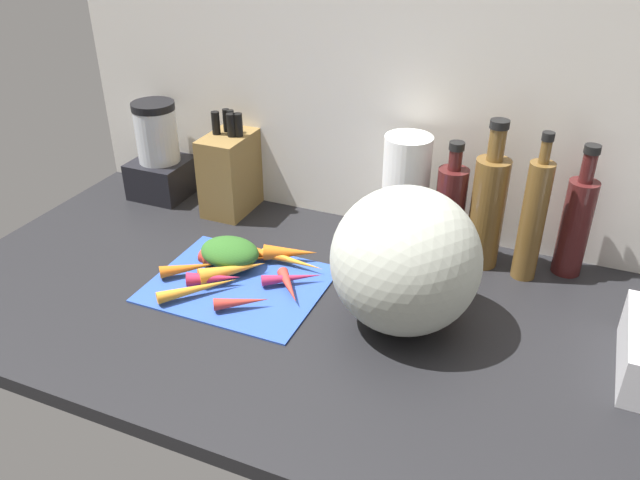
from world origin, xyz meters
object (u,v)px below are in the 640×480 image
(carrot_0, at_px, (233,270))
(carrot_10, at_px, (241,302))
(bottle_2, at_px, (533,219))
(carrot_3, at_px, (291,253))
(carrot_8, at_px, (198,289))
(carrot_9, at_px, (289,286))
(carrot_5, at_px, (280,258))
(bottle_0, at_px, (450,211))
(winter_squash, at_px, (405,261))
(carrot_11, at_px, (224,263))
(blender_appliance, at_px, (160,156))
(carrot_2, at_px, (292,278))
(paper_towel_roll, at_px, (405,192))
(carrot_4, at_px, (292,261))
(bottle_3, at_px, (576,223))
(carrot_6, at_px, (189,268))
(bottle_1, at_px, (487,208))
(carrot_1, at_px, (214,278))
(carrot_7, at_px, (239,259))
(cutting_board, at_px, (239,282))
(knife_block, at_px, (231,171))

(carrot_0, xyz_separation_m, carrot_10, (0.07, -0.09, -0.01))
(bottle_2, bearing_deg, carrot_10, -144.79)
(carrot_3, xyz_separation_m, carrot_8, (-0.11, -0.19, -0.01))
(carrot_9, bearing_deg, carrot_5, 125.35)
(bottle_0, bearing_deg, carrot_0, -144.27)
(carrot_0, height_order, winter_squash, winter_squash)
(carrot_11, relative_size, blender_appliance, 0.46)
(carrot_2, bearing_deg, paper_towel_roll, 58.36)
(carrot_9, bearing_deg, carrot_3, 113.80)
(carrot_4, height_order, bottle_3, bottle_3)
(bottle_3, bearing_deg, carrot_6, -155.49)
(winter_squash, xyz_separation_m, bottle_3, (0.27, 0.31, -0.02))
(carrot_6, distance_m, bottle_1, 0.63)
(carrot_10, height_order, bottle_2, bottle_2)
(carrot_4, xyz_separation_m, carrot_5, (-0.03, -0.00, 0.00))
(carrot_4, distance_m, carrot_5, 0.03)
(carrot_1, relative_size, carrot_11, 0.94)
(paper_towel_roll, bearing_deg, carrot_8, -130.54)
(carrot_9, bearing_deg, paper_towel_roll, 62.31)
(carrot_10, bearing_deg, carrot_2, 65.37)
(carrot_10, xyz_separation_m, bottle_0, (0.31, 0.36, 0.09))
(carrot_4, distance_m, bottle_0, 0.35)
(carrot_5, bearing_deg, carrot_11, -143.65)
(carrot_0, xyz_separation_m, blender_appliance, (-0.38, 0.29, 0.08))
(carrot_7, distance_m, bottle_0, 0.46)
(cutting_board, xyz_separation_m, winter_squash, (0.34, 0.01, 0.13))
(paper_towel_roll, bearing_deg, knife_block, 179.38)
(carrot_9, xyz_separation_m, bottle_1, (0.33, 0.27, 0.11))
(bottle_1, bearing_deg, bottle_0, 179.57)
(cutting_board, relative_size, carrot_5, 2.52)
(cutting_board, height_order, winter_squash, winter_squash)
(carrot_1, distance_m, bottle_2, 0.66)
(carrot_8, relative_size, paper_towel_roll, 0.63)
(carrot_3, xyz_separation_m, bottle_3, (0.55, 0.20, 0.09))
(carrot_5, bearing_deg, bottle_1, 24.89)
(carrot_9, relative_size, knife_block, 0.43)
(carrot_0, bearing_deg, carrot_7, 105.90)
(carrot_1, height_order, carrot_9, carrot_1)
(carrot_9, height_order, bottle_0, bottle_0)
(carrot_3, height_order, carrot_8, carrot_3)
(carrot_11, distance_m, paper_towel_roll, 0.42)
(carrot_3, height_order, carrot_10, carrot_3)
(carrot_0, distance_m, bottle_1, 0.54)
(carrot_8, height_order, knife_block, knife_block)
(winter_squash, height_order, paper_towel_roll, winter_squash)
(carrot_8, bearing_deg, bottle_0, 40.42)
(carrot_6, bearing_deg, bottle_2, 23.32)
(winter_squash, xyz_separation_m, blender_appliance, (-0.74, 0.29, -0.03))
(carrot_0, distance_m, carrot_9, 0.13)
(carrot_5, relative_size, bottle_1, 0.43)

